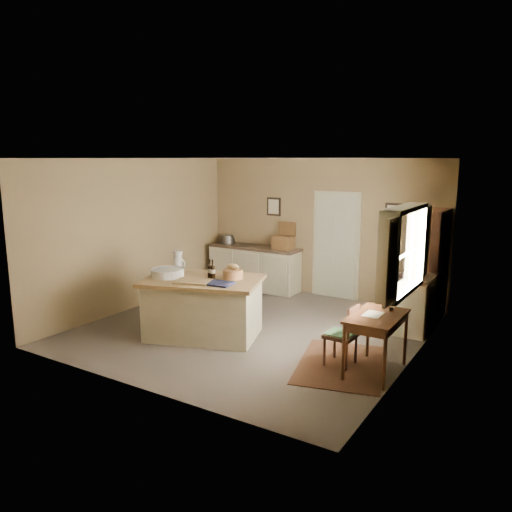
{
  "coord_description": "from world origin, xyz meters",
  "views": [
    {
      "loc": [
        4.06,
        -6.49,
        2.69
      ],
      "look_at": [
        -0.09,
        0.23,
        1.15
      ],
      "focal_mm": 35.0,
      "sensor_mm": 36.0,
      "label": 1
    }
  ],
  "objects_px": {
    "sideboard": "(255,266)",
    "desk_chair": "(341,335)",
    "writing_desk": "(377,322)",
    "work_island": "(203,306)",
    "shelving_unit": "(436,266)",
    "right_cabinet": "(415,302)"
  },
  "relations": [
    {
      "from": "sideboard",
      "to": "desk_chair",
      "type": "height_order",
      "value": "sideboard"
    },
    {
      "from": "work_island",
      "to": "right_cabinet",
      "type": "relative_size",
      "value": 2.03
    },
    {
      "from": "desk_chair",
      "to": "right_cabinet",
      "type": "xyz_separation_m",
      "value": [
        0.47,
        1.92,
        0.05
      ]
    },
    {
      "from": "writing_desk",
      "to": "shelving_unit",
      "type": "height_order",
      "value": "shelving_unit"
    },
    {
      "from": "work_island",
      "to": "shelving_unit",
      "type": "relative_size",
      "value": 1.07
    },
    {
      "from": "work_island",
      "to": "sideboard",
      "type": "xyz_separation_m",
      "value": [
        -0.85,
        2.87,
        -0.0
      ]
    },
    {
      "from": "desk_chair",
      "to": "shelving_unit",
      "type": "relative_size",
      "value": 0.43
    },
    {
      "from": "work_island",
      "to": "desk_chair",
      "type": "xyz_separation_m",
      "value": [
        2.22,
        0.08,
        -0.07
      ]
    },
    {
      "from": "desk_chair",
      "to": "shelving_unit",
      "type": "xyz_separation_m",
      "value": [
        0.62,
        2.59,
        0.53
      ]
    },
    {
      "from": "right_cabinet",
      "to": "shelving_unit",
      "type": "xyz_separation_m",
      "value": [
        0.15,
        0.67,
        0.48
      ]
    },
    {
      "from": "writing_desk",
      "to": "desk_chair",
      "type": "distance_m",
      "value": 0.54
    },
    {
      "from": "sideboard",
      "to": "shelving_unit",
      "type": "distance_m",
      "value": 3.72
    },
    {
      "from": "writing_desk",
      "to": "desk_chair",
      "type": "xyz_separation_m",
      "value": [
        -0.47,
        -0.01,
        -0.27
      ]
    },
    {
      "from": "sideboard",
      "to": "writing_desk",
      "type": "height_order",
      "value": "sideboard"
    },
    {
      "from": "sideboard",
      "to": "desk_chair",
      "type": "distance_m",
      "value": 4.15
    },
    {
      "from": "sideboard",
      "to": "right_cabinet",
      "type": "height_order",
      "value": "sideboard"
    },
    {
      "from": "right_cabinet",
      "to": "shelving_unit",
      "type": "relative_size",
      "value": 0.53
    },
    {
      "from": "sideboard",
      "to": "shelving_unit",
      "type": "xyz_separation_m",
      "value": [
        3.69,
        -0.2,
        0.46
      ]
    },
    {
      "from": "shelving_unit",
      "to": "sideboard",
      "type": "bearing_deg",
      "value": 176.9
    },
    {
      "from": "sideboard",
      "to": "writing_desk",
      "type": "bearing_deg",
      "value": -38.15
    },
    {
      "from": "desk_chair",
      "to": "shelving_unit",
      "type": "bearing_deg",
      "value": 79.22
    },
    {
      "from": "work_island",
      "to": "shelving_unit",
      "type": "distance_m",
      "value": 3.93
    }
  ]
}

